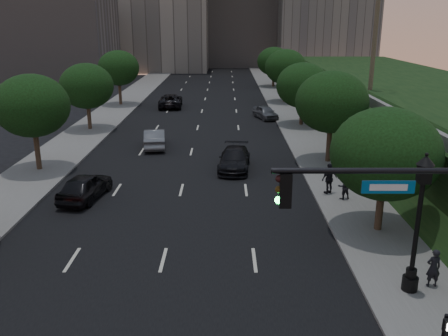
{
  "coord_description": "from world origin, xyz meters",
  "views": [
    {
      "loc": [
        2.72,
        -13.61,
        10.02
      ],
      "look_at": [
        2.66,
        7.07,
        3.6
      ],
      "focal_mm": 38.0,
      "sensor_mm": 36.0,
      "label": 1
    }
  ],
  "objects_px": {
    "street_lamp": "(417,230)",
    "sedan_near_right": "(234,159)",
    "sedan_far_right": "(265,112)",
    "pedestrian_c": "(329,179)",
    "pedestrian_a": "(433,268)",
    "sedan_mid_left": "(155,138)",
    "traffic_signal_mast": "(424,261)",
    "sedan_near_left": "(85,186)",
    "pedestrian_b": "(344,186)",
    "sedan_far_left": "(171,101)"
  },
  "relations": [
    {
      "from": "street_lamp",
      "to": "sedan_near_right",
      "type": "relative_size",
      "value": 1.1
    },
    {
      "from": "sedan_near_right",
      "to": "sedan_far_right",
      "type": "bearing_deg",
      "value": 83.53
    },
    {
      "from": "sedan_near_right",
      "to": "pedestrian_c",
      "type": "distance_m",
      "value": 7.68
    },
    {
      "from": "pedestrian_c",
      "to": "pedestrian_a",
      "type": "bearing_deg",
      "value": 71.01
    },
    {
      "from": "sedan_mid_left",
      "to": "sedan_near_right",
      "type": "xyz_separation_m",
      "value": [
        6.48,
        -6.03,
        -0.04
      ]
    },
    {
      "from": "traffic_signal_mast",
      "to": "street_lamp",
      "type": "height_order",
      "value": "traffic_signal_mast"
    },
    {
      "from": "sedan_far_right",
      "to": "sedan_near_left",
      "type": "bearing_deg",
      "value": -136.65
    },
    {
      "from": "street_lamp",
      "to": "pedestrian_b",
      "type": "bearing_deg",
      "value": 91.33
    },
    {
      "from": "street_lamp",
      "to": "sedan_near_left",
      "type": "bearing_deg",
      "value": 146.55
    },
    {
      "from": "pedestrian_c",
      "to": "sedan_mid_left",
      "type": "bearing_deg",
      "value": -72.34
    },
    {
      "from": "sedan_far_right",
      "to": "pedestrian_a",
      "type": "relative_size",
      "value": 2.63
    },
    {
      "from": "sedan_mid_left",
      "to": "sedan_far_right",
      "type": "height_order",
      "value": "sedan_mid_left"
    },
    {
      "from": "sedan_near_left",
      "to": "sedan_far_right",
      "type": "distance_m",
      "value": 27.1
    },
    {
      "from": "sedan_mid_left",
      "to": "sedan_near_right",
      "type": "distance_m",
      "value": 8.85
    },
    {
      "from": "sedan_mid_left",
      "to": "sedan_far_left",
      "type": "xyz_separation_m",
      "value": [
        -0.81,
        19.21,
        0.03
      ]
    },
    {
      "from": "street_lamp",
      "to": "sedan_near_left",
      "type": "distance_m",
      "value": 18.42
    },
    {
      "from": "street_lamp",
      "to": "pedestrian_c",
      "type": "relative_size",
      "value": 3.01
    },
    {
      "from": "traffic_signal_mast",
      "to": "sedan_far_left",
      "type": "bearing_deg",
      "value": 104.95
    },
    {
      "from": "sedan_far_left",
      "to": "sedan_near_left",
      "type": "bearing_deg",
      "value": 84.04
    },
    {
      "from": "pedestrian_a",
      "to": "pedestrian_b",
      "type": "relative_size",
      "value": 1.02
    },
    {
      "from": "sedan_far_right",
      "to": "traffic_signal_mast",
      "type": "bearing_deg",
      "value": -107.38
    },
    {
      "from": "sedan_near_right",
      "to": "pedestrian_b",
      "type": "xyz_separation_m",
      "value": [
        6.21,
        -6.18,
        0.17
      ]
    },
    {
      "from": "sedan_far_left",
      "to": "sedan_near_right",
      "type": "bearing_deg",
      "value": 103.02
    },
    {
      "from": "traffic_signal_mast",
      "to": "pedestrian_c",
      "type": "distance_m",
      "value": 15.18
    },
    {
      "from": "street_lamp",
      "to": "sedan_far_right",
      "type": "bearing_deg",
      "value": 94.68
    },
    {
      "from": "pedestrian_a",
      "to": "sedan_far_right",
      "type": "bearing_deg",
      "value": -87.51
    },
    {
      "from": "sedan_mid_left",
      "to": "sedan_far_right",
      "type": "bearing_deg",
      "value": -137.36
    },
    {
      "from": "street_lamp",
      "to": "sedan_near_right",
      "type": "distance_m",
      "value": 17.32
    },
    {
      "from": "sedan_near_left",
      "to": "traffic_signal_mast",
      "type": "bearing_deg",
      "value": 143.11
    },
    {
      "from": "sedan_mid_left",
      "to": "sedan_near_left",
      "type": "bearing_deg",
      "value": 71.09
    },
    {
      "from": "sedan_near_left",
      "to": "pedestrian_c",
      "type": "height_order",
      "value": "pedestrian_c"
    },
    {
      "from": "sedan_near_left",
      "to": "pedestrian_c",
      "type": "xyz_separation_m",
      "value": [
        14.4,
        0.57,
        0.3
      ]
    },
    {
      "from": "traffic_signal_mast",
      "to": "sedan_near_left",
      "type": "bearing_deg",
      "value": 133.65
    },
    {
      "from": "street_lamp",
      "to": "sedan_near_left",
      "type": "xyz_separation_m",
      "value": [
        -15.29,
        10.1,
        -1.85
      ]
    },
    {
      "from": "sedan_near_left",
      "to": "sedan_far_right",
      "type": "height_order",
      "value": "sedan_near_left"
    },
    {
      "from": "sedan_mid_left",
      "to": "sedan_far_right",
      "type": "xyz_separation_m",
      "value": [
        10.12,
        12.16,
        -0.08
      ]
    },
    {
      "from": "street_lamp",
      "to": "pedestrian_c",
      "type": "xyz_separation_m",
      "value": [
        -0.89,
        10.67,
        -1.55
      ]
    },
    {
      "from": "sedan_far_left",
      "to": "sedan_far_right",
      "type": "relative_size",
      "value": 1.41
    },
    {
      "from": "sedan_mid_left",
      "to": "sedan_far_left",
      "type": "relative_size",
      "value": 0.82
    },
    {
      "from": "street_lamp",
      "to": "sedan_far_left",
      "type": "xyz_separation_m",
      "value": [
        -13.72,
        41.2,
        -1.83
      ]
    },
    {
      "from": "sedan_near_left",
      "to": "sedan_mid_left",
      "type": "bearing_deg",
      "value": -91.85
    },
    {
      "from": "sedan_mid_left",
      "to": "pedestrian_b",
      "type": "height_order",
      "value": "pedestrian_b"
    },
    {
      "from": "pedestrian_b",
      "to": "pedestrian_c",
      "type": "distance_m",
      "value": 1.12
    },
    {
      "from": "traffic_signal_mast",
      "to": "pedestrian_b",
      "type": "height_order",
      "value": "traffic_signal_mast"
    },
    {
      "from": "sedan_far_right",
      "to": "pedestrian_b",
      "type": "xyz_separation_m",
      "value": [
        2.57,
        -24.37,
        0.21
      ]
    },
    {
      "from": "sedan_near_right",
      "to": "pedestrian_c",
      "type": "xyz_separation_m",
      "value": [
        5.55,
        -5.3,
        0.34
      ]
    },
    {
      "from": "sedan_near_left",
      "to": "sedan_near_right",
      "type": "distance_m",
      "value": 10.62
    },
    {
      "from": "pedestrian_b",
      "to": "sedan_near_right",
      "type": "bearing_deg",
      "value": -61.98
    },
    {
      "from": "sedan_near_right",
      "to": "pedestrian_b",
      "type": "height_order",
      "value": "pedestrian_b"
    },
    {
      "from": "sedan_near_right",
      "to": "street_lamp",
      "type": "bearing_deg",
      "value": -63.19
    }
  ]
}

